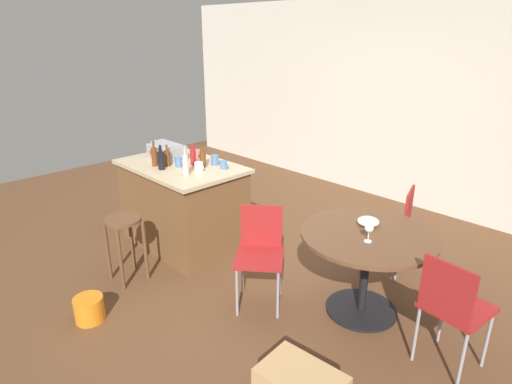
% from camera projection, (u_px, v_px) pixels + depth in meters
% --- Properties ---
extents(ground_plane, '(8.80, 8.80, 0.00)m').
position_uv_depth(ground_plane, '(238.00, 260.00, 4.49)').
color(ground_plane, brown).
extents(back_wall, '(8.00, 0.10, 2.70)m').
position_uv_depth(back_wall, '(388.00, 102.00, 5.84)').
color(back_wall, beige).
rests_on(back_wall, ground_plane).
extents(kitchen_island, '(1.34, 0.89, 0.93)m').
position_uv_depth(kitchen_island, '(183.00, 205.00, 4.70)').
color(kitchen_island, brown).
rests_on(kitchen_island, ground_plane).
extents(wooden_stool, '(0.34, 0.34, 0.64)m').
position_uv_depth(wooden_stool, '(124.00, 235.00, 4.00)').
color(wooden_stool, brown).
rests_on(wooden_stool, ground_plane).
extents(dining_table, '(1.09, 1.09, 0.74)m').
position_uv_depth(dining_table, '(367.00, 252.00, 3.49)').
color(dining_table, black).
rests_on(dining_table, ground_plane).
extents(folding_chair_near, '(0.51, 0.51, 0.88)m').
position_uv_depth(folding_chair_near, '(393.00, 223.00, 4.11)').
color(folding_chair_near, maroon).
rests_on(folding_chair_near, ground_plane).
extents(folding_chair_far, '(0.56, 0.56, 0.86)m').
position_uv_depth(folding_chair_far, '(260.00, 249.00, 3.66)').
color(folding_chair_far, maroon).
rests_on(folding_chair_far, ground_plane).
extents(folding_chair_left, '(0.44, 0.44, 0.88)m').
position_uv_depth(folding_chair_left, '(453.00, 305.00, 2.88)').
color(folding_chair_left, maroon).
rests_on(folding_chair_left, ground_plane).
extents(toolbox, '(0.39, 0.28, 0.18)m').
position_uv_depth(toolbox, '(167.00, 151.00, 4.71)').
color(toolbox, gray).
rests_on(toolbox, kitchen_island).
extents(bottle_0, '(0.06, 0.06, 0.27)m').
position_uv_depth(bottle_0, '(154.00, 156.00, 4.45)').
color(bottle_0, '#603314').
rests_on(bottle_0, kitchen_island).
extents(bottle_1, '(0.06, 0.06, 0.28)m').
position_uv_depth(bottle_1, '(185.00, 165.00, 4.15)').
color(bottle_1, '#B7B2AD').
rests_on(bottle_1, kitchen_island).
extents(bottle_2, '(0.06, 0.06, 0.22)m').
position_uv_depth(bottle_2, '(203.00, 159.00, 4.42)').
color(bottle_2, '#603314').
rests_on(bottle_2, kitchen_island).
extents(bottle_3, '(0.06, 0.06, 0.23)m').
position_uv_depth(bottle_3, '(193.00, 157.00, 4.49)').
color(bottle_3, maroon).
rests_on(bottle_3, kitchen_island).
extents(bottle_4, '(0.06, 0.06, 0.23)m').
position_uv_depth(bottle_4, '(167.00, 158.00, 4.46)').
color(bottle_4, '#603314').
rests_on(bottle_4, kitchen_island).
extents(bottle_5, '(0.07, 0.07, 0.25)m').
position_uv_depth(bottle_5, '(161.00, 160.00, 4.34)').
color(bottle_5, black).
rests_on(bottle_5, kitchen_island).
extents(cup_0, '(0.12, 0.09, 0.09)m').
position_uv_depth(cup_0, '(199.00, 166.00, 4.32)').
color(cup_0, white).
rests_on(cup_0, kitchen_island).
extents(cup_1, '(0.11, 0.07, 0.08)m').
position_uv_depth(cup_1, '(224.00, 165.00, 4.38)').
color(cup_1, '#4C7099').
rests_on(cup_1, kitchen_island).
extents(cup_2, '(0.11, 0.07, 0.08)m').
position_uv_depth(cup_2, '(197.00, 153.00, 4.80)').
color(cup_2, '#DB6651').
rests_on(cup_2, kitchen_island).
extents(cup_3, '(0.12, 0.08, 0.10)m').
position_uv_depth(cup_3, '(215.00, 160.00, 4.50)').
color(cup_3, '#4C7099').
rests_on(cup_3, kitchen_island).
extents(cup_4, '(0.11, 0.07, 0.10)m').
position_uv_depth(cup_4, '(179.00, 162.00, 4.44)').
color(cup_4, '#4C7099').
rests_on(cup_4, kitchen_island).
extents(wine_glass, '(0.07, 0.07, 0.14)m').
position_uv_depth(wine_glass, '(369.00, 229.00, 3.26)').
color(wine_glass, silver).
rests_on(wine_glass, dining_table).
extents(serving_bowl, '(0.18, 0.18, 0.07)m').
position_uv_depth(serving_bowl, '(368.00, 221.00, 3.56)').
color(serving_bowl, white).
rests_on(serving_bowl, dining_table).
extents(plastic_bucket, '(0.24, 0.24, 0.21)m').
position_uv_depth(plastic_bucket, '(89.00, 309.00, 3.54)').
color(plastic_bucket, orange).
rests_on(plastic_bucket, ground_plane).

